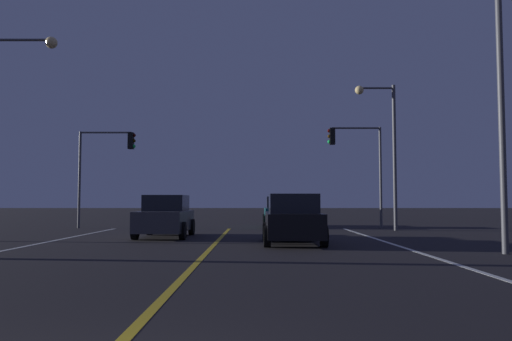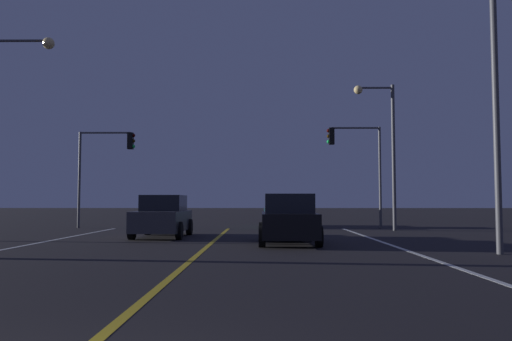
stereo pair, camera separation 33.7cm
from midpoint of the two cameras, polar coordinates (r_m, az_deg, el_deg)
lane_edge_right at (r=12.83m, az=21.32°, el=-9.73°), size 0.16×30.10×0.01m
lane_center_divider at (r=12.13m, az=-6.95°, el=-10.32°), size 0.16×30.10×0.01m
car_oncoming at (r=21.10m, az=-9.91°, el=-5.11°), size 2.02×4.30×1.70m
car_lead_same_lane at (r=17.56m, az=4.18°, el=-5.51°), size 2.02×4.30×1.70m
car_ahead_far at (r=28.95m, az=3.06°, el=-4.68°), size 2.02×4.30×1.70m
traffic_light_near_right at (r=28.09m, az=11.31°, el=1.93°), size 2.92×0.36×5.46m
traffic_light_near_left at (r=28.79m, az=-16.04°, el=1.55°), size 3.08×0.36×5.22m
street_lamp_right_near at (r=16.03m, az=23.85°, el=11.89°), size 2.55×0.44×8.94m
street_lamp_left_mid at (r=21.07m, az=-25.77°, el=6.22°), size 2.42×0.44×7.59m
street_lamp_right_far at (r=26.23m, az=14.44°, el=3.70°), size 2.03×0.44×7.27m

